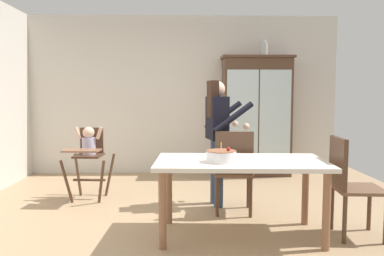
{
  "coord_description": "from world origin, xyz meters",
  "views": [
    {
      "loc": [
        -0.02,
        -4.01,
        1.37
      ],
      "look_at": [
        0.11,
        0.7,
        0.95
      ],
      "focal_mm": 35.79,
      "sensor_mm": 36.0,
      "label": 1
    }
  ],
  "objects_px": {
    "birthday_cake": "(221,156)",
    "dining_chair_far_side": "(234,166)",
    "ceramic_vase": "(264,49)",
    "high_chair_with_toddler": "(89,149)",
    "dining_chair_right_end": "(348,180)",
    "dining_table": "(240,170)",
    "adult_person": "(218,127)",
    "china_cabinet": "(256,116)"
  },
  "relations": [
    {
      "from": "high_chair_with_toddler",
      "to": "birthday_cake",
      "type": "xyz_separation_m",
      "value": [
        1.57,
        -1.45,
        0.14
      ]
    },
    {
      "from": "ceramic_vase",
      "to": "high_chair_with_toddler",
      "type": "height_order",
      "value": "ceramic_vase"
    },
    {
      "from": "ceramic_vase",
      "to": "adult_person",
      "type": "bearing_deg",
      "value": -117.66
    },
    {
      "from": "china_cabinet",
      "to": "birthday_cake",
      "type": "distance_m",
      "value": 3.02
    },
    {
      "from": "ceramic_vase",
      "to": "high_chair_with_toddler",
      "type": "distance_m",
      "value": 3.29
    },
    {
      "from": "ceramic_vase",
      "to": "dining_chair_right_end",
      "type": "height_order",
      "value": "ceramic_vase"
    },
    {
      "from": "ceramic_vase",
      "to": "dining_chair_far_side",
      "type": "xyz_separation_m",
      "value": [
        -0.77,
        -2.14,
        -1.56
      ]
    },
    {
      "from": "ceramic_vase",
      "to": "birthday_cake",
      "type": "height_order",
      "value": "ceramic_vase"
    },
    {
      "from": "high_chair_with_toddler",
      "to": "birthday_cake",
      "type": "relative_size",
      "value": 3.39
    },
    {
      "from": "china_cabinet",
      "to": "dining_chair_far_side",
      "type": "height_order",
      "value": "china_cabinet"
    },
    {
      "from": "dining_chair_far_side",
      "to": "dining_chair_right_end",
      "type": "xyz_separation_m",
      "value": [
        1.0,
        -0.69,
        0.0
      ]
    },
    {
      "from": "ceramic_vase",
      "to": "dining_chair_far_side",
      "type": "distance_m",
      "value": 2.76
    },
    {
      "from": "china_cabinet",
      "to": "dining_chair_far_side",
      "type": "distance_m",
      "value": 2.29
    },
    {
      "from": "birthday_cake",
      "to": "dining_chair_right_end",
      "type": "xyz_separation_m",
      "value": [
        1.22,
        0.05,
        -0.24
      ]
    },
    {
      "from": "china_cabinet",
      "to": "dining_table",
      "type": "relative_size",
      "value": 1.21
    },
    {
      "from": "adult_person",
      "to": "high_chair_with_toddler",
      "type": "bearing_deg",
      "value": 67.58
    },
    {
      "from": "ceramic_vase",
      "to": "dining_chair_far_side",
      "type": "height_order",
      "value": "ceramic_vase"
    },
    {
      "from": "high_chair_with_toddler",
      "to": "dining_table",
      "type": "height_order",
      "value": "high_chair_with_toddler"
    },
    {
      "from": "high_chair_with_toddler",
      "to": "dining_chair_right_end",
      "type": "relative_size",
      "value": 0.99
    },
    {
      "from": "dining_chair_far_side",
      "to": "dining_chair_right_end",
      "type": "distance_m",
      "value": 1.22
    },
    {
      "from": "high_chair_with_toddler",
      "to": "dining_table",
      "type": "bearing_deg",
      "value": -34.03
    },
    {
      "from": "dining_table",
      "to": "dining_chair_right_end",
      "type": "xyz_separation_m",
      "value": [
        1.02,
        -0.05,
        -0.09
      ]
    },
    {
      "from": "birthday_cake",
      "to": "dining_chair_far_side",
      "type": "relative_size",
      "value": 0.29
    },
    {
      "from": "ceramic_vase",
      "to": "dining_table",
      "type": "xyz_separation_m",
      "value": [
        -0.8,
        -2.79,
        -1.47
      ]
    },
    {
      "from": "dining_chair_far_side",
      "to": "birthday_cake",
      "type": "bearing_deg",
      "value": 79.25
    },
    {
      "from": "adult_person",
      "to": "dining_chair_right_end",
      "type": "distance_m",
      "value": 1.63
    },
    {
      "from": "ceramic_vase",
      "to": "adult_person",
      "type": "distance_m",
      "value": 2.3
    },
    {
      "from": "dining_chair_right_end",
      "to": "dining_chair_far_side",
      "type": "bearing_deg",
      "value": 59.55
    },
    {
      "from": "ceramic_vase",
      "to": "birthday_cake",
      "type": "bearing_deg",
      "value": -109.06
    },
    {
      "from": "china_cabinet",
      "to": "adult_person",
      "type": "bearing_deg",
      "value": -114.9
    },
    {
      "from": "birthday_cake",
      "to": "dining_chair_far_side",
      "type": "xyz_separation_m",
      "value": [
        0.22,
        0.74,
        -0.24
      ]
    },
    {
      "from": "china_cabinet",
      "to": "adult_person",
      "type": "relative_size",
      "value": 1.31
    },
    {
      "from": "adult_person",
      "to": "dining_chair_right_end",
      "type": "relative_size",
      "value": 1.59
    },
    {
      "from": "china_cabinet",
      "to": "high_chair_with_toddler",
      "type": "bearing_deg",
      "value": -149.81
    },
    {
      "from": "china_cabinet",
      "to": "dining_table",
      "type": "bearing_deg",
      "value": -103.97
    },
    {
      "from": "birthday_cake",
      "to": "dining_chair_right_end",
      "type": "height_order",
      "value": "dining_chair_right_end"
    },
    {
      "from": "high_chair_with_toddler",
      "to": "adult_person",
      "type": "height_order",
      "value": "adult_person"
    },
    {
      "from": "ceramic_vase",
      "to": "birthday_cake",
      "type": "distance_m",
      "value": 3.32
    },
    {
      "from": "ceramic_vase",
      "to": "dining_table",
      "type": "distance_m",
      "value": 3.25
    },
    {
      "from": "dining_table",
      "to": "china_cabinet",
      "type": "bearing_deg",
      "value": 76.03
    },
    {
      "from": "china_cabinet",
      "to": "high_chair_with_toddler",
      "type": "distance_m",
      "value": 2.87
    },
    {
      "from": "birthday_cake",
      "to": "dining_chair_far_side",
      "type": "distance_m",
      "value": 0.81
    }
  ]
}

